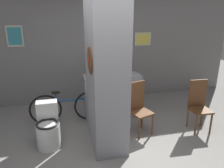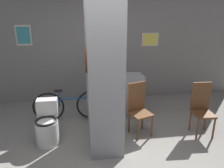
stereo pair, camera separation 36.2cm
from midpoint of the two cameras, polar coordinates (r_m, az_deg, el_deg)
The scene contains 10 objects.
ground_plane at distance 3.67m, azimuth -3.71°, elevation -19.19°, with size 14.00×14.00×0.00m, color gray.
wall_back at distance 5.59m, azimuth -8.80°, elevation 8.64°, with size 8.00×0.09×2.60m.
pillar_center at distance 3.55m, azimuth -4.56°, elevation 3.10°, with size 0.57×1.03×2.60m.
counter_shelf at distance 4.78m, azimuth -2.11°, elevation -3.22°, with size 1.21×0.44×0.95m.
toilet at distance 4.03m, azimuth -18.88°, elevation -11.11°, with size 0.40×0.56×0.74m.
chair_near_pillar at distance 4.15m, azimuth 4.55°, elevation -5.91°, with size 0.46×0.46×0.99m.
chair_by_doorway at distance 4.50m, azimuth 19.62°, elevation -4.98°, with size 0.39×0.39×0.99m.
bicycle at distance 4.70m, azimuth -13.58°, elevation -5.91°, with size 1.55×0.42×0.70m.
bottle_tall at distance 4.57m, azimuth 0.19°, elevation 3.28°, with size 0.07×0.07×0.26m.
bottle_short at distance 4.54m, azimuth -1.15°, elevation 2.80°, with size 0.08×0.08×0.18m.
Camera 1 is at (-0.64, -2.83, 2.24)m, focal length 35.00 mm.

